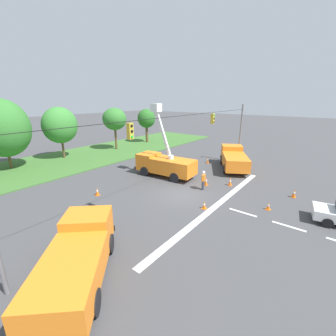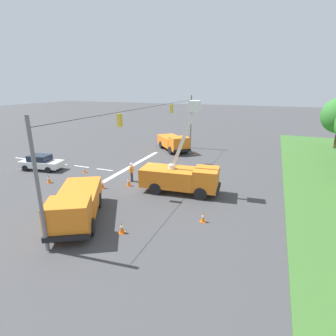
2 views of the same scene
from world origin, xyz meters
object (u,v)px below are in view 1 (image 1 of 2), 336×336
at_px(tree_far_east, 114,119).
at_px(traffic_cone_far_right, 268,206).
at_px(tree_east_end, 146,119).
at_px(traffic_cone_lane_edge_b, 204,205).
at_px(utility_truck_support_far, 234,158).
at_px(traffic_cone_mid_right, 206,181).
at_px(traffic_cone_mid_left, 294,193).
at_px(utility_truck_support_near, 78,256).
at_px(traffic_cone_lane_edge_a, 208,160).
at_px(tree_centre, 3,128).
at_px(tree_east, 60,125).
at_px(traffic_cone_near_bucket, 97,191).
at_px(traffic_cone_centre_line, 65,235).
at_px(traffic_cone_foreground_right, 167,160).
at_px(road_worker, 203,179).
at_px(traffic_cone_far_left, 230,181).
at_px(utility_truck_bucket_lift, 165,163).

xyz_separation_m(tree_far_east, traffic_cone_far_right, (-6.53, -24.80, -4.51)).
height_order(tree_east_end, traffic_cone_lane_edge_b, tree_east_end).
distance_m(utility_truck_support_far, traffic_cone_mid_right, 6.77).
bearing_deg(traffic_cone_mid_left, utility_truck_support_near, 158.62).
bearing_deg(traffic_cone_lane_edge_a, tree_centre, 133.70).
bearing_deg(tree_east, traffic_cone_mid_left, -79.60).
height_order(tree_east_end, traffic_cone_near_bucket, tree_east_end).
distance_m(traffic_cone_mid_right, traffic_cone_far_right, 6.19).
bearing_deg(traffic_cone_lane_edge_a, traffic_cone_near_bucket, 169.48).
bearing_deg(traffic_cone_near_bucket, tree_east, 71.42).
distance_m(traffic_cone_lane_edge_a, traffic_cone_centre_line, 19.55).
bearing_deg(traffic_cone_far_right, utility_truck_support_far, 36.34).
bearing_deg(traffic_cone_foreground_right, road_worker, -121.69).
bearing_deg(traffic_cone_far_right, traffic_cone_lane_edge_b, 125.78).
distance_m(traffic_cone_lane_edge_b, traffic_cone_far_left, 5.64).
xyz_separation_m(utility_truck_support_near, traffic_cone_near_bucket, (6.05, 7.15, -0.82)).
xyz_separation_m(utility_truck_support_near, road_worker, (12.59, 0.63, -0.16)).
xyz_separation_m(traffic_cone_mid_right, traffic_cone_lane_edge_a, (6.93, 3.50, -0.06)).
bearing_deg(traffic_cone_far_left, traffic_cone_far_right, -124.45).
bearing_deg(utility_truck_support_near, tree_east, 63.01).
distance_m(road_worker, traffic_cone_foreground_right, 9.42).
height_order(utility_truck_support_near, traffic_cone_far_left, utility_truck_support_near).
relative_size(traffic_cone_near_bucket, traffic_cone_lane_edge_b, 1.15).
bearing_deg(traffic_cone_mid_right, traffic_cone_mid_left, -74.07).
distance_m(tree_east_end, utility_truck_bucket_lift, 19.38).
height_order(tree_far_east, traffic_cone_far_left, tree_far_east).
distance_m(tree_east, tree_far_east, 8.11).
height_order(traffic_cone_near_bucket, traffic_cone_centre_line, traffic_cone_near_bucket).
xyz_separation_m(traffic_cone_mid_right, traffic_cone_lane_edge_b, (-4.28, -2.17, -0.13)).
bearing_deg(traffic_cone_lane_edge_a, traffic_cone_foreground_right, 126.60).
xyz_separation_m(traffic_cone_mid_right, traffic_cone_centre_line, (-12.59, 2.39, -0.14)).
relative_size(tree_far_east, utility_truck_support_near, 1.04).
bearing_deg(traffic_cone_mid_right, tree_east, 98.40).
height_order(utility_truck_support_near, traffic_cone_centre_line, utility_truck_support_near).
height_order(utility_truck_bucket_lift, traffic_cone_far_right, utility_truck_bucket_lift).
bearing_deg(tree_east, traffic_cone_far_right, -86.81).
distance_m(tree_centre, traffic_cone_lane_edge_b, 23.57).
height_order(tree_centre, traffic_cone_near_bucket, tree_centre).
bearing_deg(utility_truck_support_near, tree_east_end, 37.33).
relative_size(utility_truck_support_far, road_worker, 3.99).
bearing_deg(utility_truck_bucket_lift, traffic_cone_far_left, -75.65).
distance_m(utility_truck_support_near, traffic_cone_far_left, 15.10).
bearing_deg(tree_east_end, utility_truck_bucket_lift, -131.77).
height_order(traffic_cone_mid_left, traffic_cone_near_bucket, traffic_cone_mid_left).
relative_size(utility_truck_support_far, traffic_cone_far_left, 8.82).
distance_m(traffic_cone_lane_edge_a, traffic_cone_far_right, 12.71).
bearing_deg(utility_truck_bucket_lift, traffic_cone_near_bucket, 168.47).
distance_m(utility_truck_bucket_lift, traffic_cone_lane_edge_b, 8.02).
relative_size(traffic_cone_mid_right, traffic_cone_far_left, 1.04).
height_order(traffic_cone_mid_left, traffic_cone_far_right, traffic_cone_mid_left).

